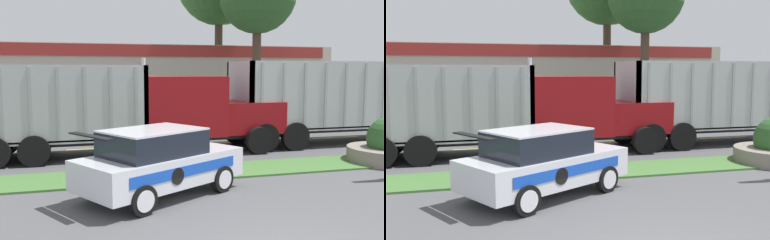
# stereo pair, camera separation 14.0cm
# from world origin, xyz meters

# --- Properties ---
(grass_verge) EXTENTS (120.00, 1.93, 0.06)m
(grass_verge) POSITION_xyz_m (0.00, 6.48, 0.03)
(grass_verge) COLOR #477538
(grass_verge) RESTS_ON ground_plane
(centre_line_4) EXTENTS (2.40, 0.14, 0.01)m
(centre_line_4) POSITION_xyz_m (-2.43, 11.45, 0.00)
(centre_line_4) COLOR yellow
(centre_line_4) RESTS_ON ground_plane
(centre_line_5) EXTENTS (2.40, 0.14, 0.01)m
(centre_line_5) POSITION_xyz_m (2.97, 11.45, 0.00)
(centre_line_5) COLOR yellow
(centre_line_5) RESTS_ON ground_plane
(centre_line_6) EXTENTS (2.40, 0.14, 0.01)m
(centre_line_6) POSITION_xyz_m (8.37, 11.45, 0.00)
(centre_line_6) COLOR yellow
(centre_line_6) RESTS_ON ground_plane
(dump_truck_mid) EXTENTS (12.10, 2.70, 3.52)m
(dump_truck_mid) POSITION_xyz_m (-0.63, 9.91, 1.51)
(dump_truck_mid) COLOR black
(dump_truck_mid) RESTS_ON ground_plane
(rally_car) EXTENTS (4.50, 3.64, 1.71)m
(rally_car) POSITION_xyz_m (-1.32, 4.45, 0.87)
(rally_car) COLOR silver
(rally_car) RESTS_ON ground_plane
(store_building_backdrop) EXTENTS (32.70, 12.10, 4.92)m
(store_building_backdrop) POSITION_xyz_m (-0.24, 29.79, 2.46)
(store_building_backdrop) COLOR #BCB29E
(store_building_backdrop) RESTS_ON ground_plane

